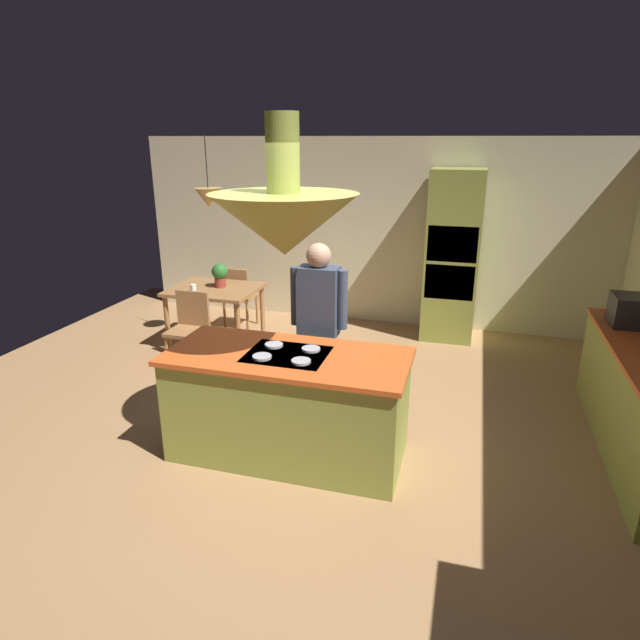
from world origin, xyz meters
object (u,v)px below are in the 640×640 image
object	(u,v)px
potted_plant_on_table	(220,274)
person_at_island	(319,320)
oven_tower	(452,257)
kitchen_island	(288,404)
chair_by_back_wall	(238,294)
dining_table	(215,296)
microwave_on_counter	(639,311)
chair_facing_island	(190,324)
cup_on_table	(193,288)

from	to	relation	value
potted_plant_on_table	person_at_island	bearing A→B (deg)	-40.34
oven_tower	kitchen_island	bearing A→B (deg)	-108.74
oven_tower	person_at_island	distance (m)	2.74
person_at_island	chair_by_back_wall	distance (m)	2.74
kitchen_island	dining_table	distance (m)	2.71
kitchen_island	person_at_island	size ratio (longest dim) A/B	1.17
oven_tower	chair_by_back_wall	distance (m)	2.90
dining_table	person_at_island	world-z (taller)	person_at_island
dining_table	microwave_on_counter	distance (m)	4.59
dining_table	person_at_island	size ratio (longest dim) A/B	0.64
person_at_island	chair_by_back_wall	xyz separation A→B (m)	(-1.76, 2.05, -0.45)
person_at_island	potted_plant_on_table	bearing A→B (deg)	139.66
oven_tower	potted_plant_on_table	xyz separation A→B (m)	(-2.74, -1.09, -0.16)
kitchen_island	chair_facing_island	world-z (taller)	kitchen_island
chair_by_back_wall	cup_on_table	xyz separation A→B (m)	(-0.17, -0.88, 0.30)
dining_table	cup_on_table	world-z (taller)	cup_on_table
chair_facing_island	cup_on_table	xyz separation A→B (m)	(-0.17, 0.44, 0.30)
kitchen_island	chair_by_back_wall	world-z (taller)	kitchen_island
dining_table	person_at_island	xyz separation A→B (m)	(1.76, -1.39, 0.30)
chair_by_back_wall	potted_plant_on_table	xyz separation A→B (m)	(0.06, -0.61, 0.42)
chair_facing_island	microwave_on_counter	size ratio (longest dim) A/B	1.89
chair_by_back_wall	dining_table	bearing A→B (deg)	90.00
potted_plant_on_table	cup_on_table	bearing A→B (deg)	-129.89
potted_plant_on_table	microwave_on_counter	xyz separation A→B (m)	(4.48, -0.64, 0.11)
kitchen_island	microwave_on_counter	size ratio (longest dim) A/B	4.23
person_at_island	chair_facing_island	distance (m)	1.95
dining_table	microwave_on_counter	size ratio (longest dim) A/B	2.32
kitchen_island	chair_by_back_wall	size ratio (longest dim) A/B	2.23
dining_table	chair_facing_island	distance (m)	0.68
oven_tower	cup_on_table	size ratio (longest dim) A/B	24.16
chair_facing_island	potted_plant_on_table	bearing A→B (deg)	85.29
chair_by_back_wall	microwave_on_counter	world-z (taller)	microwave_on_counter
dining_table	microwave_on_counter	bearing A→B (deg)	-7.34
kitchen_island	potted_plant_on_table	size ratio (longest dim) A/B	6.48
kitchen_island	potted_plant_on_table	bearing A→B (deg)	127.31
oven_tower	chair_by_back_wall	xyz separation A→B (m)	(-2.80, -0.48, -0.58)
cup_on_table	kitchen_island	bearing A→B (deg)	-45.16
kitchen_island	dining_table	size ratio (longest dim) A/B	1.82
dining_table	chair_facing_island	world-z (taller)	chair_facing_island
person_at_island	chair_facing_island	world-z (taller)	person_at_island
chair_by_back_wall	kitchen_island	bearing A→B (deg)	121.62
chair_facing_island	cup_on_table	world-z (taller)	chair_facing_island
person_at_island	potted_plant_on_table	size ratio (longest dim) A/B	5.55
person_at_island	microwave_on_counter	xyz separation A→B (m)	(2.78, 0.80, 0.09)
cup_on_table	microwave_on_counter	size ratio (longest dim) A/B	0.20
kitchen_island	oven_tower	world-z (taller)	oven_tower
kitchen_island	potted_plant_on_table	world-z (taller)	potted_plant_on_table
cup_on_table	person_at_island	bearing A→B (deg)	-31.24
oven_tower	dining_table	bearing A→B (deg)	-157.79
kitchen_island	potted_plant_on_table	distance (m)	2.75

